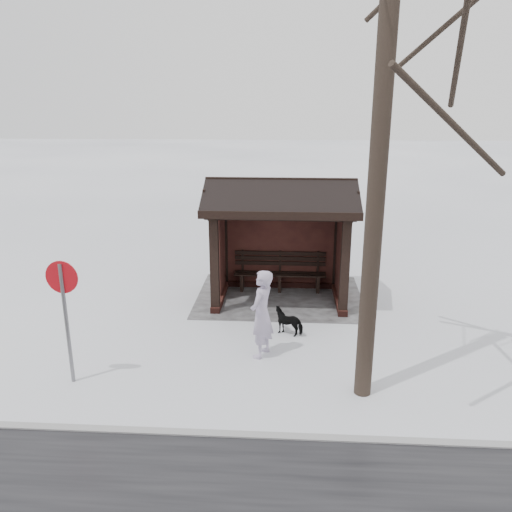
{
  "coord_description": "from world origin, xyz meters",
  "views": [
    {
      "loc": [
        -0.15,
        11.82,
        4.75
      ],
      "look_at": [
        0.54,
        0.8,
        1.39
      ],
      "focal_mm": 35.0,
      "sensor_mm": 36.0,
      "label": 1
    }
  ],
  "objects_px": {
    "bus_shelter": "(281,215)",
    "pedestrian": "(262,314)",
    "dog": "(289,321)",
    "road_sign": "(64,296)"
  },
  "relations": [
    {
      "from": "bus_shelter",
      "to": "road_sign",
      "type": "distance_m",
      "value": 5.63
    },
    {
      "from": "bus_shelter",
      "to": "road_sign",
      "type": "relative_size",
      "value": 1.6
    },
    {
      "from": "pedestrian",
      "to": "road_sign",
      "type": "xyz_separation_m",
      "value": [
        3.31,
        1.16,
        0.75
      ]
    },
    {
      "from": "bus_shelter",
      "to": "dog",
      "type": "xyz_separation_m",
      "value": [
        -0.24,
        2.1,
        -1.88
      ]
    },
    {
      "from": "dog",
      "to": "pedestrian",
      "type": "bearing_deg",
      "value": -7.6
    },
    {
      "from": "bus_shelter",
      "to": "pedestrian",
      "type": "bearing_deg",
      "value": 84.56
    },
    {
      "from": "road_sign",
      "to": "bus_shelter",
      "type": "bearing_deg",
      "value": -125.36
    },
    {
      "from": "dog",
      "to": "road_sign",
      "type": "xyz_separation_m",
      "value": [
        3.86,
        2.19,
        1.35
      ]
    },
    {
      "from": "bus_shelter",
      "to": "road_sign",
      "type": "xyz_separation_m",
      "value": [
        3.61,
        4.29,
        -0.53
      ]
    },
    {
      "from": "bus_shelter",
      "to": "pedestrian",
      "type": "distance_m",
      "value": 3.39
    }
  ]
}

